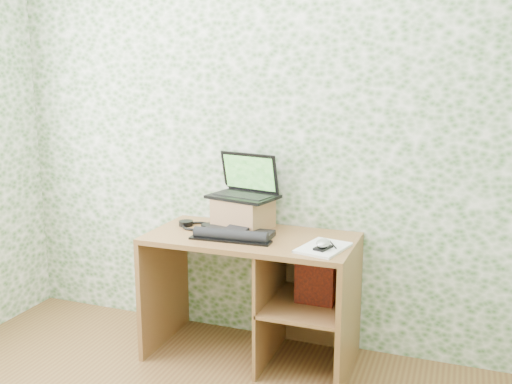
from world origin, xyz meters
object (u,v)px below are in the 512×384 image
at_px(laptop, 246,187).
at_px(keyboard, 235,234).
at_px(desk, 265,280).
at_px(riser, 243,213).
at_px(notepad, 323,248).

height_order(laptop, keyboard, laptop).
xyz_separation_m(desk, laptop, (-0.18, 0.16, 0.52)).
xyz_separation_m(desk, riser, (-0.18, 0.12, 0.36)).
distance_m(desk, laptop, 0.57).
distance_m(desk, notepad, 0.48).
relative_size(desk, notepad, 3.96).
bearing_deg(desk, keyboard, -146.77).
bearing_deg(laptop, keyboard, -69.92).
xyz_separation_m(keyboard, notepad, (0.53, -0.03, -0.02)).
height_order(keyboard, notepad, keyboard).
relative_size(laptop, keyboard, 0.93).
bearing_deg(desk, notepad, -19.16).
relative_size(desk, keyboard, 2.53).
xyz_separation_m(desk, keyboard, (-0.15, -0.10, 0.29)).
bearing_deg(riser, keyboard, -81.42).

